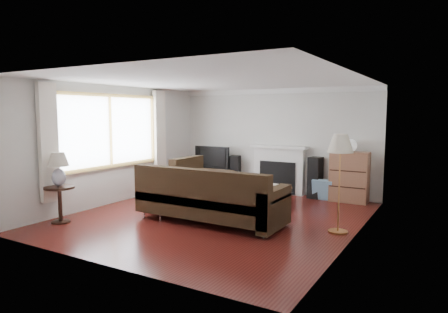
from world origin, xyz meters
The scene contains 17 objects.
room centered at (0.00, 0.00, 1.25)m, with size 5.10×5.60×2.54m.
window centered at (-2.45, -0.20, 1.55)m, with size 0.12×2.74×1.54m, color olive.
curtain_near centered at (-2.40, -1.72, 1.40)m, with size 0.10×0.35×2.10m, color white.
curtain_far centered at (-2.40, 1.32, 1.40)m, with size 0.10×0.35×2.10m, color white.
fireplace centered at (0.15, 2.64, 0.57)m, with size 1.40×0.26×1.15m, color white.
tv_stand centered at (-1.57, 2.49, 0.25)m, with size 1.00×0.45×0.50m, color black.
television centered at (-1.57, 2.49, 0.79)m, with size 1.00×0.13×0.58m, color black.
speaker_left centered at (-1.00, 2.55, 0.43)m, with size 0.24×0.28×0.85m, color black.
speaker_right centered at (1.08, 2.55, 0.47)m, with size 0.26×0.31×0.93m, color black.
bookshelf centered at (1.84, 2.53, 0.55)m, with size 0.80×0.38×1.10m, color brown.
globe_lamp centered at (1.84, 2.53, 1.23)m, with size 0.27×0.27×0.27m, color white.
sectional_sofa centered at (0.10, -0.35, 0.46)m, with size 2.86×2.09×0.92m, color black.
coffee_table centered at (0.33, 1.32, 0.22)m, with size 1.11×0.61×0.43m, color #956347.
footstool centered at (-1.37, -0.03, 0.20)m, with size 0.48×0.48×0.41m, color black.
floor_lamp centered at (2.22, 0.15, 0.80)m, with size 0.41×0.41×1.59m, color #A26A38.
side_table centered at (-2.15, -1.73, 0.32)m, with size 0.52×0.52×0.65m, color black.
table_lamp centered at (-2.15, -1.73, 0.94)m, with size 0.36×0.36×0.59m, color silver.
Camera 1 is at (3.80, -6.19, 1.92)m, focal length 32.00 mm.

